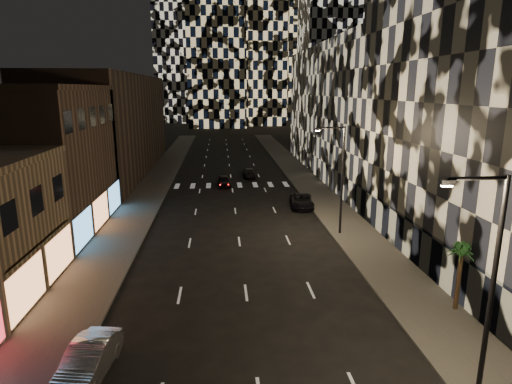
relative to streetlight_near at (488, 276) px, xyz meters
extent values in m
cube|color=#47443F|center=(-18.35, 40.00, -5.28)|extent=(4.00, 120.00, 0.15)
cube|color=#47443F|center=(1.65, 40.00, -5.28)|extent=(4.00, 120.00, 0.15)
cube|color=#4C4C47|center=(-16.25, 40.00, -5.28)|extent=(0.20, 120.00, 0.15)
cube|color=#4C4C47|center=(-0.45, 40.00, -5.28)|extent=(0.20, 120.00, 0.15)
cube|color=#4C372B|center=(-25.35, 23.50, 0.65)|extent=(10.00, 15.00, 12.00)
cube|color=#4C372B|center=(-25.35, 50.00, 1.65)|extent=(10.00, 40.00, 14.00)
cube|color=#383838|center=(3.95, 14.50, -3.85)|extent=(0.60, 25.00, 3.00)
cube|color=#232326|center=(11.65, 47.00, 3.65)|extent=(16.00, 40.00, 18.00)
cylinder|color=black|center=(0.25, 0.00, -0.70)|extent=(0.20, 0.20, 9.00)
cylinder|color=black|center=(-0.85, 0.00, 3.70)|extent=(2.20, 0.14, 0.14)
cube|color=black|center=(-1.95, 0.00, 3.58)|extent=(0.50, 0.25, 0.18)
cube|color=#FFEAB2|center=(-1.95, 0.00, 3.46)|extent=(0.35, 0.18, 0.06)
cylinder|color=black|center=(0.25, 20.00, -0.70)|extent=(0.20, 0.20, 9.00)
cylinder|color=black|center=(-0.85, 20.00, 3.70)|extent=(2.20, 0.14, 0.14)
cube|color=black|center=(-1.95, 20.00, 3.58)|extent=(0.50, 0.25, 0.18)
cube|color=#FFEAB2|center=(-1.95, 20.00, 3.46)|extent=(0.35, 0.18, 0.06)
imported|color=#A2A1A6|center=(-15.55, 2.76, -4.60)|extent=(2.12, 4.70, 1.50)
imported|color=black|center=(-9.34, 39.57, -4.69)|extent=(1.78, 3.97, 1.32)
imported|color=black|center=(-5.77, 45.14, -4.73)|extent=(1.77, 4.33, 1.25)
imported|color=black|center=(-1.35, 28.83, -4.67)|extent=(2.70, 5.07, 1.36)
cylinder|color=#47331E|center=(3.15, 6.83, -3.54)|extent=(0.25, 0.25, 3.32)
sphere|color=#19471B|center=(3.15, 6.83, -1.72)|extent=(0.73, 0.73, 0.73)
cone|color=#19471B|center=(3.38, 6.72, -1.77)|extent=(1.44, 0.84, 0.88)
cone|color=#19471B|center=(3.37, 6.95, -1.77)|extent=(1.41, 0.93, 0.88)
cone|color=#19471B|center=(3.19, 7.08, -1.77)|extent=(0.55, 1.47, 0.88)
cone|color=#19471B|center=(2.98, 7.02, -1.77)|extent=(1.16, 1.28, 0.88)
cone|color=#19471B|center=(2.89, 6.82, -1.77)|extent=(1.45, 0.35, 0.88)
cone|color=#19471B|center=(2.99, 6.62, -1.77)|extent=(1.09, 1.33, 0.88)
cone|color=#19471B|center=(3.21, 6.58, -1.77)|extent=(0.66, 1.47, 0.88)
camera|label=1|loc=(-9.73, -13.80, 6.71)|focal=30.00mm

